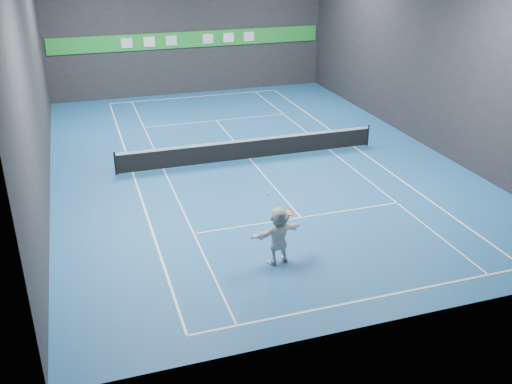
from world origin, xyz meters
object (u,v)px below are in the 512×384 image
object	(u,v)px
tennis_net	(250,148)
tennis_racket	(288,213)
tennis_ball	(267,194)
player	(278,235)

from	to	relation	value
tennis_net	tennis_racket	size ratio (longest dim) A/B	27.17
tennis_ball	player	bearing A→B (deg)	-10.01
tennis_ball	tennis_racket	world-z (taller)	tennis_ball
player	tennis_ball	distance (m)	1.51
player	tennis_net	bearing A→B (deg)	-114.17
tennis_net	tennis_racket	world-z (taller)	tennis_racket
player	tennis_net	size ratio (longest dim) A/B	0.16
player	tennis_racket	distance (m)	0.79
tennis_ball	tennis_racket	size ratio (longest dim) A/B	0.16
tennis_ball	tennis_racket	bearing A→B (deg)	-1.27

